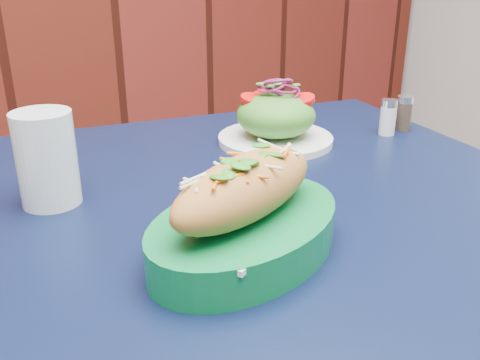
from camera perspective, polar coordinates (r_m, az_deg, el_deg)
cafe_table at (r=0.77m, az=2.87°, el=-7.30°), size 0.98×0.98×0.75m
banh_mi_basket at (r=0.56m, az=0.59°, el=-3.70°), size 0.29×0.23×0.12m
salad_plate at (r=0.91m, az=3.84°, el=6.43°), size 0.20×0.20×0.11m
water_glass at (r=0.71m, az=-19.93°, el=2.14°), size 0.07×0.07×0.12m
salt_shaker at (r=0.99m, az=15.51°, el=6.47°), size 0.03×0.03×0.06m
pepper_shaker at (r=1.03m, az=17.09°, el=6.82°), size 0.03×0.03×0.06m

